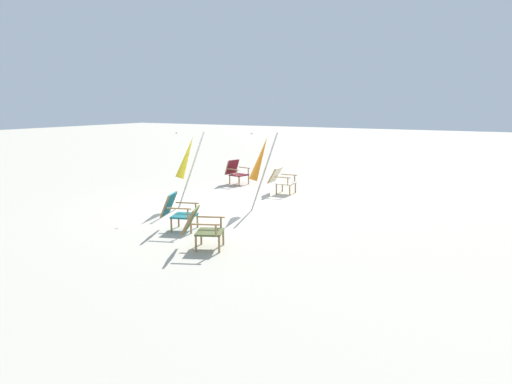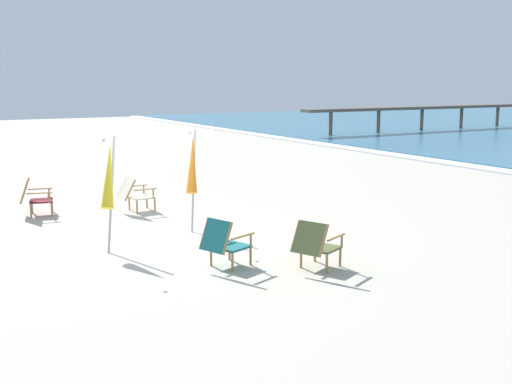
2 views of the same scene
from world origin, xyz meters
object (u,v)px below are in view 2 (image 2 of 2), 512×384
beach_chair_back_left (135,193)px  umbrella_furled_orange (192,165)px  beach_chair_mid_center (34,196)px  beach_chair_back_right (316,244)px  umbrella_furled_yellow (109,177)px  beach_chair_far_center (224,242)px

beach_chair_back_left → umbrella_furled_orange: 2.41m
beach_chair_mid_center → beach_chair_back_right: (6.34, 3.12, -0.01)m
beach_chair_back_right → umbrella_furled_yellow: (-2.77, -2.43, 0.87)m
beach_chair_mid_center → umbrella_furled_orange: (2.94, 2.54, 0.87)m
beach_chair_far_center → beach_chair_back_right: bearing=56.3°
umbrella_furled_yellow → beach_chair_back_right: bearing=41.2°
beach_chair_mid_center → umbrella_furled_yellow: bearing=10.9°
umbrella_furled_orange → beach_chair_back_right: bearing=9.6°
umbrella_furled_yellow → beach_chair_mid_center: bearing=-169.1°
beach_chair_back_left → umbrella_furled_yellow: size_ratio=0.39×
beach_chair_back_right → umbrella_furled_yellow: umbrella_furled_yellow is taller
umbrella_furled_orange → beach_chair_back_left: bearing=-167.8°
beach_chair_back_right → umbrella_furled_orange: (-3.40, -0.58, 0.88)m
beach_chair_back_left → beach_chair_back_right: bearing=10.7°
umbrella_furled_orange → beach_chair_mid_center: bearing=-139.1°
beach_chair_back_left → beach_chair_far_center: bearing=-1.8°
umbrella_furled_orange → beach_chair_far_center: bearing=-13.5°
beach_chair_mid_center → beach_chair_far_center: 5.86m
beach_chair_mid_center → beach_chair_back_left: (0.74, 2.06, -0.01)m
beach_chair_mid_center → beach_chair_back_right: beach_chair_mid_center is taller
beach_chair_back_left → beach_chair_far_center: 4.79m
beach_chair_back_right → umbrella_furled_orange: umbrella_furled_orange is taller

